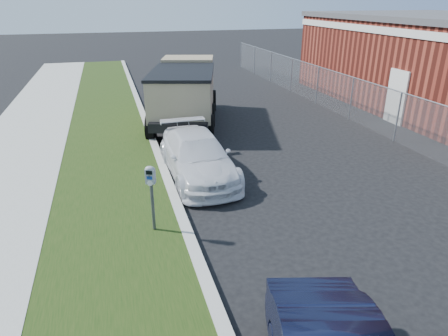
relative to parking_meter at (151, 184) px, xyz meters
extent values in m
plane|color=black|center=(3.28, -0.06, -1.23)|extent=(120.00, 120.00, 0.00)
cube|color=#97978E|center=(0.68, 1.94, -1.16)|extent=(0.25, 50.00, 0.15)
cube|color=black|center=(-0.92, 1.94, -1.17)|extent=(3.00, 50.00, 0.13)
plane|color=slate|center=(9.28, 6.94, -0.33)|extent=(0.00, 30.00, 30.00)
cylinder|color=gray|center=(9.28, 6.94, 0.57)|extent=(0.04, 30.00, 0.04)
cylinder|color=gray|center=(9.28, 3.94, -0.33)|extent=(0.06, 0.06, 1.80)
cylinder|color=gray|center=(9.28, 6.94, -0.33)|extent=(0.06, 0.06, 1.80)
cylinder|color=gray|center=(9.28, 9.94, -0.33)|extent=(0.06, 0.06, 1.80)
cylinder|color=gray|center=(9.28, 12.94, -0.33)|extent=(0.06, 0.06, 1.80)
cylinder|color=gray|center=(9.28, 15.94, -0.33)|extent=(0.06, 0.06, 1.80)
cylinder|color=gray|center=(9.28, 18.94, -0.33)|extent=(0.06, 0.06, 1.80)
cylinder|color=gray|center=(9.28, 21.94, -0.33)|extent=(0.06, 0.06, 1.80)
cube|color=silver|center=(10.76, 7.94, 2.37)|extent=(0.06, 14.00, 0.30)
cube|color=silver|center=(10.73, 5.94, -0.13)|extent=(0.08, 1.10, 2.20)
cylinder|color=#3F4247|center=(0.00, 0.00, -0.54)|extent=(0.09, 0.09, 1.09)
cube|color=gray|center=(0.00, 0.00, 0.19)|extent=(0.23, 0.20, 0.33)
ellipsoid|color=gray|center=(0.00, 0.00, 0.35)|extent=(0.24, 0.21, 0.12)
cube|color=black|center=(-0.03, -0.06, 0.30)|extent=(0.13, 0.06, 0.09)
cube|color=navy|center=(-0.03, -0.06, 0.18)|extent=(0.11, 0.05, 0.08)
cylinder|color=silver|center=(-0.03, -0.06, 0.06)|extent=(0.11, 0.05, 0.12)
cube|color=#3F4247|center=(-0.03, -0.06, 0.21)|extent=(0.04, 0.02, 0.05)
imported|color=silver|center=(1.63, 2.87, -0.61)|extent=(1.84, 4.33, 1.24)
cube|color=black|center=(2.33, 8.34, -0.54)|extent=(3.66, 6.39, 0.33)
cube|color=#8B795A|center=(2.93, 10.44, 0.24)|extent=(2.60, 2.25, 1.89)
cube|color=black|center=(2.93, 10.44, 0.61)|extent=(2.64, 2.27, 0.57)
cube|color=#8B795A|center=(2.12, 7.62, 0.24)|extent=(3.27, 4.44, 1.51)
cube|color=black|center=(2.12, 7.62, 1.02)|extent=(3.39, 4.56, 0.11)
cube|color=black|center=(3.17, 11.30, -0.62)|extent=(2.22, 0.76, 0.28)
cylinder|color=black|center=(1.85, 10.64, -0.76)|extent=(0.55, 0.99, 0.95)
cylinder|color=black|center=(3.95, 10.05, -0.76)|extent=(0.55, 0.99, 0.95)
cylinder|color=black|center=(1.16, 8.19, -0.76)|extent=(0.55, 0.99, 0.95)
cylinder|color=black|center=(3.25, 7.59, -0.76)|extent=(0.55, 0.99, 0.95)
cylinder|color=black|center=(0.69, 6.55, -0.76)|extent=(0.55, 0.99, 0.95)
cylinder|color=black|center=(2.78, 5.95, -0.76)|extent=(0.55, 0.99, 0.95)
camera|label=1|loc=(-0.63, -7.74, 3.61)|focal=32.00mm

